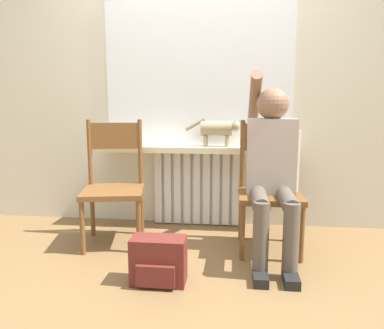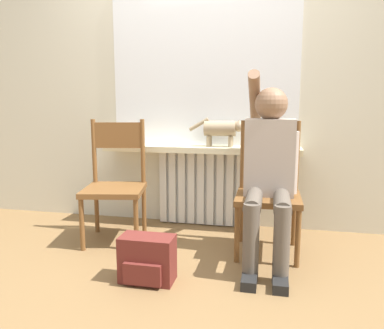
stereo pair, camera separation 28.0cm
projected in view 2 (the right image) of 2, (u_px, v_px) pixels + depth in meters
The scene contains 10 objects.
ground_plane at pixel (165, 284), 2.24m from camera, with size 12.00×12.00×0.00m, color brown.
wall_with_window at pixel (204, 70), 3.21m from camera, with size 7.00×0.06×2.70m.
radiator at pixel (202, 188), 3.30m from camera, with size 0.77×0.08×0.66m.
windowsill at pixel (200, 149), 3.17m from camera, with size 1.67×0.25×0.05m.
window_glass at pixel (203, 68), 3.18m from camera, with size 1.60×0.01×1.31m.
chair_left at pixel (115, 182), 2.92m from camera, with size 0.53×0.53×0.94m.
chair_right at pixel (268, 189), 2.68m from camera, with size 0.45×0.45×0.94m.
person at pixel (269, 165), 2.52m from camera, with size 0.36×1.02×1.29m.
cat at pixel (222, 129), 3.11m from camera, with size 0.46×0.13×0.24m.
backpack at pixel (147, 259), 2.26m from camera, with size 0.33×0.20×0.28m.
Camera 2 is at (0.60, -2.02, 1.07)m, focal length 35.00 mm.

